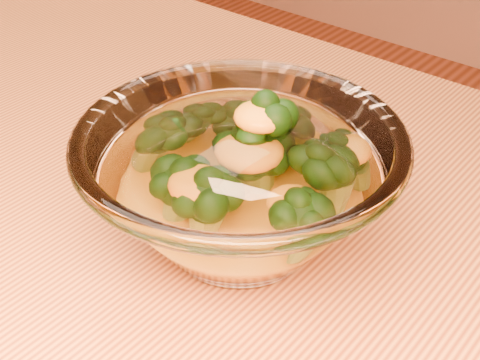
{
  "coord_description": "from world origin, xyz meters",
  "views": [
    {
      "loc": [
        0.35,
        -0.23,
        1.08
      ],
      "look_at": [
        0.11,
        0.06,
        0.81
      ],
      "focal_mm": 50.0,
      "sensor_mm": 36.0,
      "label": 1
    }
  ],
  "objects": [
    {
      "name": "broccoli_heap",
      "position": [
        0.11,
        0.07,
        0.82
      ],
      "size": [
        0.15,
        0.14,
        0.08
      ],
      "color": "black",
      "rests_on": "cheese_sauce"
    },
    {
      "name": "glass_bowl",
      "position": [
        0.11,
        0.06,
        0.8
      ],
      "size": [
        0.23,
        0.23,
        0.1
      ],
      "color": "white",
      "rests_on": "table"
    },
    {
      "name": "table",
      "position": [
        0.0,
        0.0,
        0.65
      ],
      "size": [
        1.2,
        0.8,
        0.75
      ],
      "color": "#D0863E",
      "rests_on": "ground"
    },
    {
      "name": "cheese_sauce",
      "position": [
        0.11,
        0.06,
        0.78
      ],
      "size": [
        0.12,
        0.12,
        0.03
      ],
      "primitive_type": "ellipsoid",
      "color": "yellow",
      "rests_on": "glass_bowl"
    }
  ]
}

